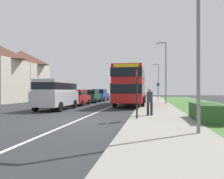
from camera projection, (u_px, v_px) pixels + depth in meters
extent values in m
plane|color=#2D3033|center=(76.00, 121.00, 11.13)|extent=(120.00, 120.00, 0.00)
cube|color=silver|center=(107.00, 108.00, 19.01)|extent=(0.14, 60.00, 0.01)
cube|color=gray|center=(157.00, 110.00, 16.34)|extent=(3.20, 68.00, 0.12)
cube|color=#477538|center=(220.00, 112.00, 15.61)|extent=(6.00, 68.00, 0.08)
cube|color=#2D5128|center=(206.00, 113.00, 10.56)|extent=(1.10, 3.16, 0.90)
cube|color=red|center=(131.00, 92.00, 22.47)|extent=(2.50, 10.16, 1.65)
cube|color=red|center=(131.00, 77.00, 22.47)|extent=(2.45, 9.96, 1.55)
cube|color=black|center=(131.00, 89.00, 22.47)|extent=(2.52, 10.21, 0.76)
cube|color=black|center=(131.00, 76.00, 22.47)|extent=(2.52, 10.21, 0.72)
cube|color=gold|center=(126.00, 66.00, 17.51)|extent=(2.00, 0.08, 0.44)
cylinder|color=black|center=(123.00, 99.00, 25.78)|extent=(0.30, 1.00, 1.00)
cylinder|color=black|center=(144.00, 99.00, 25.36)|extent=(0.30, 1.00, 1.00)
cylinder|color=black|center=(115.00, 102.00, 19.92)|extent=(0.30, 1.00, 1.00)
cylinder|color=black|center=(143.00, 102.00, 19.50)|extent=(0.30, 1.00, 1.00)
cube|color=#B7B7BC|center=(57.00, 98.00, 17.48)|extent=(1.95, 4.95, 1.09)
cube|color=#B7B7BC|center=(57.00, 86.00, 17.48)|extent=(1.72, 4.55, 0.89)
cube|color=black|center=(57.00, 86.00, 17.48)|extent=(1.75, 4.60, 0.50)
cylinder|color=black|center=(53.00, 104.00, 19.15)|extent=(0.20, 0.72, 0.72)
cylinder|color=black|center=(75.00, 104.00, 18.83)|extent=(0.20, 0.72, 0.72)
cylinder|color=black|center=(35.00, 106.00, 16.12)|extent=(0.20, 0.72, 0.72)
cylinder|color=black|center=(60.00, 107.00, 15.80)|extent=(0.20, 0.72, 0.72)
cube|color=#B21E1E|center=(77.00, 99.00, 22.59)|extent=(1.70, 3.91, 0.71)
cube|color=#B21E1E|center=(77.00, 93.00, 22.40)|extent=(1.50, 2.15, 0.58)
cube|color=black|center=(77.00, 93.00, 22.40)|extent=(1.53, 2.17, 0.33)
cylinder|color=black|center=(74.00, 102.00, 23.92)|extent=(0.20, 0.60, 0.60)
cylinder|color=black|center=(89.00, 102.00, 23.64)|extent=(0.20, 0.60, 0.60)
cylinder|color=black|center=(65.00, 103.00, 21.53)|extent=(0.20, 0.60, 0.60)
cylinder|color=black|center=(82.00, 103.00, 21.25)|extent=(0.20, 0.60, 0.60)
cube|color=#19472D|center=(91.00, 97.00, 27.74)|extent=(1.78, 4.07, 0.73)
cube|color=#19472D|center=(91.00, 92.00, 27.54)|extent=(1.56, 2.24, 0.59)
cube|color=black|center=(91.00, 92.00, 27.54)|extent=(1.60, 2.26, 0.33)
cylinder|color=black|center=(87.00, 100.00, 29.13)|extent=(0.20, 0.60, 0.60)
cylinder|color=black|center=(100.00, 100.00, 28.84)|extent=(0.20, 0.60, 0.60)
cylinder|color=black|center=(81.00, 101.00, 26.64)|extent=(0.20, 0.60, 0.60)
cylinder|color=black|center=(96.00, 101.00, 26.35)|extent=(0.20, 0.60, 0.60)
cube|color=navy|center=(100.00, 96.00, 32.83)|extent=(1.85, 4.56, 0.77)
cube|color=navy|center=(100.00, 91.00, 32.61)|extent=(1.63, 2.51, 0.63)
cube|color=black|center=(100.00, 91.00, 32.61)|extent=(1.66, 2.53, 0.35)
cylinder|color=black|center=(96.00, 98.00, 34.38)|extent=(0.20, 0.60, 0.60)
cylinder|color=black|center=(108.00, 98.00, 34.07)|extent=(0.20, 0.60, 0.60)
cylinder|color=black|center=(92.00, 99.00, 31.59)|extent=(0.20, 0.60, 0.60)
cylinder|color=black|center=(104.00, 99.00, 31.28)|extent=(0.20, 0.60, 0.60)
cylinder|color=#23232D|center=(148.00, 110.00, 12.58)|extent=(0.14, 0.14, 0.85)
cylinder|color=#23232D|center=(151.00, 110.00, 12.55)|extent=(0.14, 0.14, 0.85)
cylinder|color=#333338|center=(150.00, 97.00, 12.57)|extent=(0.34, 0.34, 0.60)
sphere|color=tan|center=(150.00, 90.00, 12.57)|extent=(0.22, 0.22, 0.22)
cylinder|color=black|center=(137.00, 95.00, 11.18)|extent=(0.09, 0.09, 2.60)
cube|color=red|center=(137.00, 73.00, 11.19)|extent=(0.04, 0.44, 0.32)
cube|color=black|center=(137.00, 90.00, 11.20)|extent=(0.06, 0.52, 0.68)
cylinder|color=slate|center=(158.00, 94.00, 29.33)|extent=(0.08, 0.08, 2.10)
cylinder|color=blue|center=(158.00, 84.00, 29.33)|extent=(0.44, 0.03, 0.44)
cylinder|color=slate|center=(198.00, 36.00, 7.39)|extent=(0.12, 0.12, 6.70)
cylinder|color=slate|center=(166.00, 74.00, 23.38)|extent=(0.12, 0.12, 6.61)
cube|color=slate|center=(161.00, 43.00, 23.47)|extent=(0.90, 0.10, 0.10)
cube|color=silver|center=(157.00, 44.00, 23.54)|extent=(0.36, 0.20, 0.14)
cylinder|color=slate|center=(158.00, 81.00, 43.06)|extent=(0.12, 0.12, 6.64)
cube|color=slate|center=(156.00, 64.00, 43.14)|extent=(0.90, 0.10, 0.10)
cube|color=silver|center=(154.00, 65.00, 43.22)|extent=(0.36, 0.20, 0.14)
cube|color=beige|center=(21.00, 83.00, 33.03)|extent=(6.45, 5.85, 5.28)
pyramid|color=brown|center=(21.00, 58.00, 33.04)|extent=(6.45, 5.85, 2.15)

